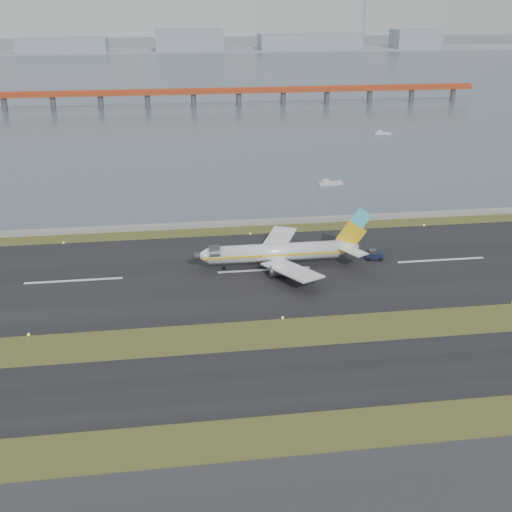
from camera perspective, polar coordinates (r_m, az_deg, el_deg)
The scene contains 11 objects.
ground at distance 111.67m, azimuth 3.08°, elevation -7.37°, with size 1000.00×1000.00×0.00m, color #354619.
taxiway_strip at distance 101.60m, azimuth 4.38°, elevation -10.65°, with size 1000.00×18.00×0.10m, color black.
runway_strip at distance 138.11m, azimuth 0.73°, elevation -1.27°, with size 1000.00×45.00×0.10m, color black.
seawall at distance 165.64m, azimuth -0.84°, elevation 2.97°, with size 1000.00×2.50×1.00m, color gray.
bay_water at distance 558.24m, azimuth -6.25°, elevation 16.42°, with size 1400.00×800.00×1.30m, color #465664.
red_pier at distance 350.70m, azimuth -1.55°, elevation 14.37°, with size 260.00×5.00×10.20m.
far_shoreline at distance 717.62m, azimuth -5.66°, elevation 18.19°, with size 1400.00×80.00×60.50m.
airliner at distance 138.76m, azimuth 2.25°, elevation 0.36°, with size 38.52×32.89×12.80m.
pushback_tug at distance 145.70m, azimuth 10.44°, elevation 0.10°, with size 3.98×2.72×2.35m.
workboat_near at distance 202.54m, azimuth 6.55°, elevation 6.46°, with size 7.84×3.28×1.85m.
workboat_far at distance 282.54m, azimuth 11.15°, elevation 10.67°, with size 6.98×3.19×1.63m.
Camera 1 is at (-19.44, -95.18, 55.06)m, focal length 45.00 mm.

